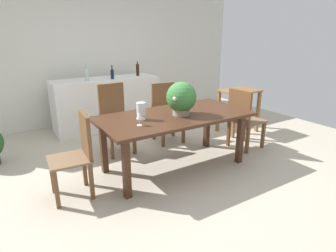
% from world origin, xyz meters
% --- Properties ---
extents(ground_plane, '(7.04, 7.04, 0.00)m').
position_xyz_m(ground_plane, '(0.00, 0.00, 0.00)').
color(ground_plane, '#BCB29E').
extents(back_wall, '(6.40, 0.10, 2.60)m').
position_xyz_m(back_wall, '(0.00, 2.60, 1.30)').
color(back_wall, silver).
rests_on(back_wall, ground).
extents(dining_table, '(1.99, 1.00, 0.74)m').
position_xyz_m(dining_table, '(0.00, -0.15, 0.66)').
color(dining_table, '#422616').
rests_on(dining_table, ground).
extents(chair_head_end, '(0.46, 0.45, 0.94)m').
position_xyz_m(chair_head_end, '(-1.27, -0.16, 0.52)').
color(chair_head_end, brown).
rests_on(chair_head_end, ground).
extents(chair_far_right, '(0.49, 0.49, 0.96)m').
position_xyz_m(chair_far_right, '(0.46, 0.82, 0.53)').
color(chair_far_right, brown).
rests_on(chair_far_right, ground).
extents(chair_far_left, '(0.44, 0.43, 1.04)m').
position_xyz_m(chair_far_left, '(-0.45, 0.82, 0.56)').
color(chair_far_left, brown).
rests_on(chair_far_left, ground).
extents(chair_foot_end, '(0.48, 0.48, 0.95)m').
position_xyz_m(chair_foot_end, '(1.26, -0.16, 0.53)').
color(chair_foot_end, brown).
rests_on(chair_foot_end, ground).
extents(flower_centerpiece, '(0.39, 0.38, 0.43)m').
position_xyz_m(flower_centerpiece, '(0.07, -0.20, 0.97)').
color(flower_centerpiece, gray).
rests_on(flower_centerpiece, dining_table).
extents(crystal_vase_left, '(0.09, 0.09, 0.17)m').
position_xyz_m(crystal_vase_left, '(0.22, 0.19, 0.85)').
color(crystal_vase_left, silver).
rests_on(crystal_vase_left, dining_table).
extents(crystal_vase_center_near, '(0.11, 0.11, 0.21)m').
position_xyz_m(crystal_vase_center_near, '(-0.46, -0.12, 0.87)').
color(crystal_vase_center_near, silver).
rests_on(crystal_vase_center_near, dining_table).
extents(wine_glass, '(0.07, 0.07, 0.16)m').
position_xyz_m(wine_glass, '(-0.59, -0.32, 0.86)').
color(wine_glass, silver).
rests_on(wine_glass, dining_table).
extents(kitchen_counter, '(1.95, 0.63, 0.95)m').
position_xyz_m(kitchen_counter, '(-0.15, 1.98, 0.48)').
color(kitchen_counter, white).
rests_on(kitchen_counter, ground).
extents(wine_bottle_clear, '(0.06, 0.06, 0.28)m').
position_xyz_m(wine_bottle_clear, '(0.51, 1.96, 1.07)').
color(wine_bottle_clear, black).
rests_on(wine_bottle_clear, kitchen_counter).
extents(wine_bottle_tall, '(0.07, 0.07, 0.32)m').
position_xyz_m(wine_bottle_tall, '(-0.52, 1.85, 1.08)').
color(wine_bottle_tall, '#B2BFB7').
rests_on(wine_bottle_tall, kitchen_counter).
extents(wine_bottle_amber, '(0.06, 0.06, 0.25)m').
position_xyz_m(wine_bottle_amber, '(-0.07, 1.82, 1.04)').
color(wine_bottle_amber, '#0F1E38').
rests_on(wine_bottle_amber, kitchen_counter).
extents(side_table, '(0.68, 0.48, 0.78)m').
position_xyz_m(side_table, '(1.80, 0.47, 0.58)').
color(side_table, brown).
rests_on(side_table, ground).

